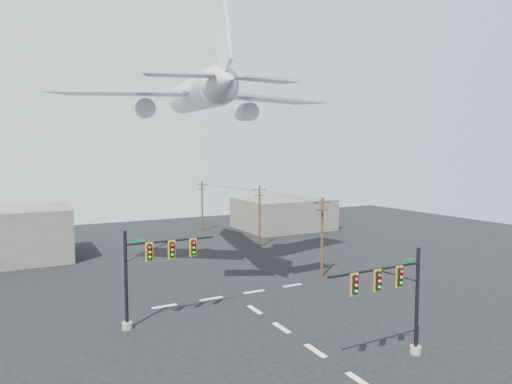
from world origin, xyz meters
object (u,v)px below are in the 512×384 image
utility_pole_c (202,205)px  airliner (197,95)px  signal_mast_near (397,298)px  utility_pole_b (259,215)px  utility_pole_a (322,236)px  signal_mast_far (150,271)px

utility_pole_c → airliner: bearing=-89.4°
signal_mast_near → utility_pole_b: utility_pole_b is taller
signal_mast_near → utility_pole_b: size_ratio=0.85×
utility_pole_b → airliner: (-11.43, -7.83, 13.84)m
airliner → signal_mast_near: bearing=-162.3°
utility_pole_c → airliner: (-9.20, -23.33, 13.89)m
utility_pole_a → signal_mast_far: bearing=-155.5°
utility_pole_a → utility_pole_b: size_ratio=0.97×
utility_pole_c → airliner: size_ratio=0.27×
signal_mast_far → utility_pole_a: bearing=13.7°
utility_pole_b → utility_pole_c: (-2.23, 15.50, -0.05)m
utility_pole_b → signal_mast_near: bearing=-83.5°
signal_mast_far → utility_pole_a: size_ratio=0.87×
utility_pole_b → signal_mast_far: bearing=-113.3°
signal_mast_near → airliner: bearing=97.8°
signal_mast_far → utility_pole_c: utility_pole_c is taller
signal_mast_near → utility_pole_a: utility_pole_a is taller
signal_mast_far → utility_pole_b: (19.45, 20.07, 0.37)m
signal_mast_near → airliner: (-3.29, 24.12, 14.39)m
utility_pole_b → utility_pole_c: utility_pole_b is taller
utility_pole_c → airliner: 28.67m
signal_mast_near → utility_pole_a: 17.62m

